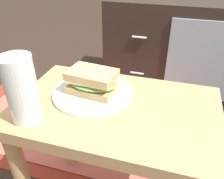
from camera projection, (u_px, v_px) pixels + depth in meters
side_table at (115, 131)px, 0.68m from camera, size 0.56×0.36×0.46m
tv_cabinet at (187, 48)px, 1.45m from camera, size 0.96×0.46×0.58m
area_rug at (67, 125)px, 1.26m from camera, size 1.26×0.69×0.01m
plate at (93, 93)px, 0.68m from camera, size 0.23×0.23×0.01m
sandwich_front at (92, 81)px, 0.66m from camera, size 0.15×0.11×0.07m
beer_glass at (22, 92)px, 0.55m from camera, size 0.07×0.07×0.17m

